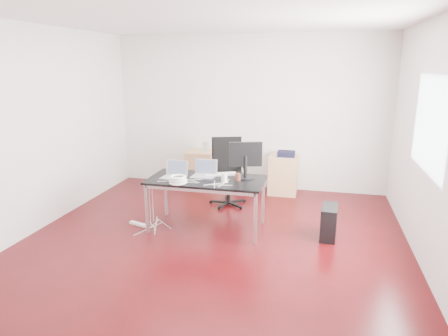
% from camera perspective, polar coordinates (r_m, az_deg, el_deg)
% --- Properties ---
extents(room_shell, '(5.00, 5.00, 5.00)m').
position_cam_1_polar(room_shell, '(4.97, -1.07, 4.60)').
color(room_shell, '#350608').
rests_on(room_shell, ground).
extents(desk, '(1.60, 0.80, 0.73)m').
position_cam_1_polar(desk, '(5.54, -2.53, -2.08)').
color(desk, black).
rests_on(desk, ground).
extents(office_chair, '(0.61, 0.63, 1.08)m').
position_cam_1_polar(office_chair, '(6.58, 0.54, -0.03)').
color(office_chair, black).
rests_on(office_chair, ground).
extents(filing_cabinet_left, '(0.50, 0.50, 0.70)m').
position_cam_1_polar(filing_cabinet_left, '(7.53, -3.26, -0.17)').
color(filing_cabinet_left, tan).
rests_on(filing_cabinet_left, ground).
extents(filing_cabinet_right, '(0.50, 0.50, 0.70)m').
position_cam_1_polar(filing_cabinet_right, '(7.25, 8.45, -0.89)').
color(filing_cabinet_right, tan).
rests_on(filing_cabinet_right, ground).
extents(pc_tower, '(0.23, 0.46, 0.44)m').
position_cam_1_polar(pc_tower, '(5.57, 14.75, -7.47)').
color(pc_tower, black).
rests_on(pc_tower, ground).
extents(wastebasket, '(0.29, 0.29, 0.28)m').
position_cam_1_polar(wastebasket, '(7.42, 2.72, -2.07)').
color(wastebasket, black).
rests_on(wastebasket, ground).
extents(power_strip, '(0.30, 0.15, 0.04)m').
position_cam_1_polar(power_strip, '(5.98, -12.14, -7.83)').
color(power_strip, white).
rests_on(power_strip, ground).
extents(laptop_left, '(0.36, 0.29, 0.23)m').
position_cam_1_polar(laptop_left, '(5.61, -7.07, -0.82)').
color(laptop_left, silver).
rests_on(laptop_left, desk).
extents(laptop_right, '(0.34, 0.27, 0.23)m').
position_cam_1_polar(laptop_right, '(5.63, -2.83, -0.67)').
color(laptop_right, silver).
rests_on(laptop_right, desk).
extents(monitor, '(0.44, 0.26, 0.51)m').
position_cam_1_polar(monitor, '(5.50, 3.11, 1.40)').
color(monitor, black).
rests_on(monitor, desk).
extents(keyboard, '(0.46, 0.31, 0.02)m').
position_cam_1_polar(keyboard, '(5.71, -0.45, -0.90)').
color(keyboard, white).
rests_on(keyboard, desk).
extents(cup_white, '(0.09, 0.09, 0.12)m').
position_cam_1_polar(cup_white, '(5.37, 0.04, -1.35)').
color(cup_white, white).
rests_on(cup_white, desk).
extents(cup_brown, '(0.08, 0.08, 0.10)m').
position_cam_1_polar(cup_brown, '(5.44, 1.98, -1.28)').
color(cup_brown, '#562A1D').
rests_on(cup_brown, desk).
extents(cable_coil, '(0.24, 0.24, 0.11)m').
position_cam_1_polar(cable_coil, '(5.32, -6.61, -1.69)').
color(cable_coil, white).
rests_on(cable_coil, desk).
extents(power_adapter, '(0.09, 0.09, 0.03)m').
position_cam_1_polar(power_adapter, '(5.38, -5.62, -1.92)').
color(power_adapter, white).
rests_on(power_adapter, desk).
extents(speaker, '(0.09, 0.08, 0.18)m').
position_cam_1_polar(speaker, '(7.42, -2.64, 3.10)').
color(speaker, '#9E9E9E').
rests_on(speaker, filing_cabinet_left).
extents(navy_garment, '(0.30, 0.24, 0.09)m').
position_cam_1_polar(navy_garment, '(7.09, 8.88, 2.02)').
color(navy_garment, black).
rests_on(navy_garment, filing_cabinet_right).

